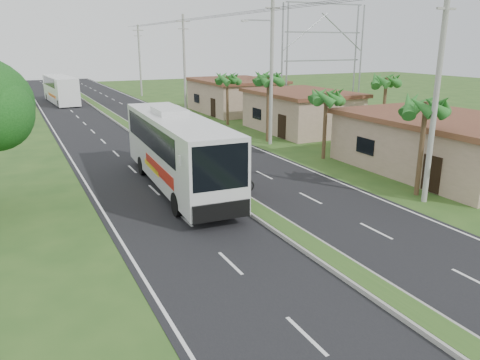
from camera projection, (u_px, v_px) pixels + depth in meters
name	position (u px, v px, depth m)	size (l,w,h in m)	color
ground	(309.00, 246.00, 18.85)	(180.00, 180.00, 0.00)	#294C1B
road_asphalt	(162.00, 149.00, 36.07)	(14.00, 160.00, 0.02)	black
median_strip	(162.00, 148.00, 36.04)	(1.20, 160.00, 0.18)	gray
lane_edge_left	(71.00, 158.00, 33.23)	(0.12, 160.00, 0.01)	silver
lane_edge_right	(239.00, 141.00, 38.91)	(0.12, 160.00, 0.01)	silver
shop_near	(441.00, 144.00, 29.45)	(8.60, 12.60, 3.52)	#9E826A
shop_mid	(301.00, 111.00, 43.20)	(7.60, 10.60, 3.67)	#9E826A
shop_far	(235.00, 95.00, 55.23)	(8.60, 11.60, 3.82)	#9E826A
palm_verge_a	(426.00, 107.00, 23.92)	(2.40, 2.40, 5.45)	#473321
palm_verge_b	(326.00, 97.00, 31.94)	(2.40, 2.40, 5.05)	#473321
palm_verge_c	(268.00, 79.00, 37.50)	(2.40, 2.40, 5.85)	#473321
palm_verge_d	(227.00, 78.00, 45.62)	(2.40, 2.40, 5.25)	#473321
palm_behind_shop	(386.00, 81.00, 37.80)	(2.40, 2.40, 5.65)	#473321
utility_pole_a	(437.00, 90.00, 22.58)	(1.60, 0.28, 11.00)	gray
utility_pole_b	(271.00, 65.00, 36.18)	(3.20, 0.28, 12.00)	gray
utility_pole_c	(184.00, 63.00, 53.57)	(1.60, 0.28, 11.00)	gray
utility_pole_d	(140.00, 60.00, 70.86)	(1.60, 0.28, 10.50)	gray
billboard_lattice	(323.00, 53.00, 52.08)	(10.18, 1.18, 12.07)	gray
coach_bus_main	(177.00, 146.00, 25.77)	(3.50, 13.59, 4.35)	silver
coach_bus_far	(60.00, 88.00, 63.15)	(3.41, 12.36, 3.56)	white
motorcyclist	(237.00, 179.00, 25.37)	(1.93, 1.13, 2.22)	black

